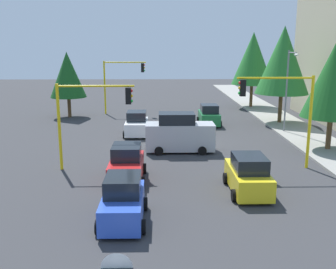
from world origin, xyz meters
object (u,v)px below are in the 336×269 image
object	(u,v)px
tree_opposite_side	(68,75)
car_green	(209,116)
tree_roadside_near	(334,79)
car_white	(137,124)
traffic_signal_far_right	(121,77)
tree_roadside_mid	(283,60)
traffic_signal_near_left	(281,103)
street_lamp_curbside	(288,83)
car_blue	(123,201)
car_yellow	(248,175)
tree_roadside_far	(253,59)
traffic_signal_near_right	(90,109)
delivery_van_silver	(179,134)
car_red	(127,165)

from	to	relation	value
tree_opposite_side	car_green	xyz separation A→B (m)	(4.54, 14.13, -3.52)
tree_roadside_near	car_white	xyz separation A→B (m)	(-5.44, -13.97, -4.18)
traffic_signal_far_right	car_green	distance (m)	11.44
tree_roadside_mid	traffic_signal_far_right	bearing A→B (deg)	-110.90
traffic_signal_near_left	traffic_signal_far_right	bearing A→B (deg)	-150.31
tree_roadside_mid	tree_roadside_near	xyz separation A→B (m)	(10.00, 0.50, -0.95)
street_lamp_curbside	car_white	xyz separation A→B (m)	(0.17, -12.67, -3.45)
traffic_signal_near_left	car_blue	world-z (taller)	traffic_signal_near_left
tree_opposite_side	car_yellow	world-z (taller)	tree_opposite_side
car_white	tree_roadside_far	bearing A→B (deg)	138.31
traffic_signal_near_right	car_white	size ratio (longest dim) A/B	1.38
tree_opposite_side	car_blue	world-z (taller)	tree_opposite_side
traffic_signal_near_right	street_lamp_curbside	world-z (taller)	street_lamp_curbside
street_lamp_curbside	car_blue	world-z (taller)	street_lamp_curbside
car_yellow	traffic_signal_near_left	bearing A→B (deg)	146.01
street_lamp_curbside	car_green	world-z (taller)	street_lamp_curbside
street_lamp_curbside	delivery_van_silver	xyz separation A→B (m)	(5.61, -9.34, -3.07)
delivery_van_silver	car_blue	xyz separation A→B (m)	(11.33, -2.96, -0.39)
traffic_signal_far_right	tree_roadside_near	world-z (taller)	tree_roadside_near
traffic_signal_far_right	car_green	bearing A→B (deg)	53.50
traffic_signal_far_right	car_yellow	distance (m)	25.75
car_white	car_green	xyz separation A→B (m)	(-4.02, 6.59, -0.00)
tree_opposite_side	car_white	world-z (taller)	tree_opposite_side
tree_roadside_far	traffic_signal_near_left	bearing A→B (deg)	-9.01
traffic_signal_near_left	car_red	xyz separation A→B (m)	(2.03, -9.08, -3.10)
traffic_signal_near_left	car_yellow	world-z (taller)	traffic_signal_near_left
tree_roadside_mid	street_lamp_curbside	bearing A→B (deg)	-10.33
tree_roadside_far	car_yellow	size ratio (longest dim) A/B	2.20
car_blue	traffic_signal_near_right	bearing A→B (deg)	-161.03
tree_roadside_far	car_yellow	bearing A→B (deg)	-13.11
delivery_van_silver	car_blue	bearing A→B (deg)	-14.64
tree_roadside_mid	car_white	world-z (taller)	tree_roadside_mid
tree_roadside_mid	car_red	xyz separation A→B (m)	(16.03, -13.38, -5.13)
tree_roadside_near	street_lamp_curbside	bearing A→B (deg)	-166.95
traffic_signal_far_right	car_white	distance (m)	11.25
car_white	car_blue	xyz separation A→B (m)	(16.77, 0.37, -0.00)
traffic_signal_near_right	tree_roadside_near	size ratio (longest dim) A/B	0.67
traffic_signal_near_right	car_blue	size ratio (longest dim) A/B	1.39
traffic_signal_near_right	car_red	world-z (taller)	traffic_signal_near_right
car_red	car_blue	bearing A→B (deg)	3.04
car_yellow	car_blue	xyz separation A→B (m)	(3.29, -6.07, -0.00)
street_lamp_curbside	delivery_van_silver	distance (m)	11.32
traffic_signal_near_left	delivery_van_silver	xyz separation A→B (m)	(-4.00, -5.84, -2.72)
tree_roadside_near	car_white	distance (m)	15.56
car_red	car_blue	size ratio (longest dim) A/B	1.03
car_blue	street_lamp_curbside	bearing A→B (deg)	144.01
street_lamp_curbside	tree_roadside_near	xyz separation A→B (m)	(5.61, 1.30, 0.73)
traffic_signal_far_right	car_blue	bearing A→B (deg)	5.45
traffic_signal_near_right	traffic_signal_near_left	bearing A→B (deg)	90.00
traffic_signal_far_right	tree_roadside_mid	size ratio (longest dim) A/B	0.63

